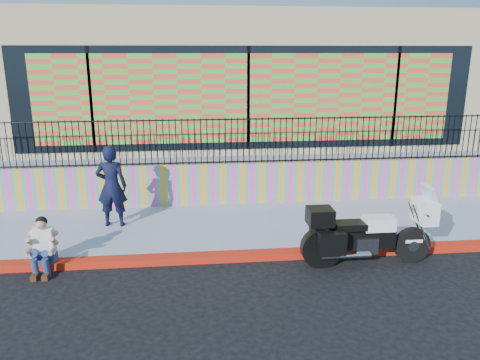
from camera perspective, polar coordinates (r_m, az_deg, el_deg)
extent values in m
plane|color=black|center=(9.76, 3.90, -9.47)|extent=(90.00, 90.00, 0.00)
cube|color=red|center=(9.73, 3.91, -9.07)|extent=(16.00, 0.30, 0.15)
cube|color=gray|center=(11.23, 2.48, -5.60)|extent=(16.00, 3.00, 0.15)
cube|color=#FF43B2|center=(12.54, 1.45, -0.32)|extent=(16.00, 0.20, 1.10)
cube|color=gray|center=(17.49, -0.69, 3.96)|extent=(16.00, 10.00, 1.25)
cube|color=tan|center=(16.96, -0.66, 12.55)|extent=(14.00, 8.00, 4.00)
cube|color=black|center=(13.00, 1.01, 9.90)|extent=(12.60, 0.04, 2.80)
cube|color=#F14F35|center=(12.97, 1.03, 9.89)|extent=(11.48, 0.02, 2.40)
cylinder|color=black|center=(10.05, 20.21, -7.44)|extent=(0.72, 0.15, 0.72)
cylinder|color=black|center=(9.40, 9.86, -8.27)|extent=(0.72, 0.15, 0.72)
cube|color=black|center=(9.62, 15.29, -6.85)|extent=(1.04, 0.31, 0.37)
cube|color=silver|center=(9.64, 14.94, -7.48)|extent=(0.44, 0.37, 0.33)
cube|color=white|center=(9.58, 16.53, -5.07)|extent=(0.60, 0.35, 0.26)
cube|color=black|center=(9.39, 13.23, -5.40)|extent=(0.60, 0.37, 0.13)
cube|color=white|center=(9.90, 21.62, -3.53)|extent=(0.33, 0.57, 0.46)
cube|color=silver|center=(9.82, 22.05, -1.59)|extent=(0.20, 0.50, 0.37)
cube|color=black|center=(9.14, 9.73, -4.39)|extent=(0.48, 0.46, 0.33)
cube|color=black|center=(9.05, 11.17, -7.65)|extent=(0.53, 0.20, 0.44)
cube|color=black|center=(9.63, 10.04, -6.14)|extent=(0.53, 0.20, 0.44)
cube|color=white|center=(10.01, 20.27, -6.86)|extent=(0.35, 0.18, 0.07)
imported|color=black|center=(11.16, -15.38, -0.73)|extent=(0.73, 0.52, 1.91)
cube|color=navy|center=(9.96, -22.52, -8.64)|extent=(0.36, 0.28, 0.18)
cube|color=white|center=(9.80, -22.80, -6.86)|extent=(0.38, 0.27, 0.54)
sphere|color=tan|center=(9.64, -23.08, -4.96)|extent=(0.21, 0.21, 0.21)
cube|color=#472814|center=(9.69, -23.70, -10.70)|extent=(0.11, 0.26, 0.10)
cube|color=#472814|center=(9.63, -22.55, -10.74)|extent=(0.11, 0.26, 0.10)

